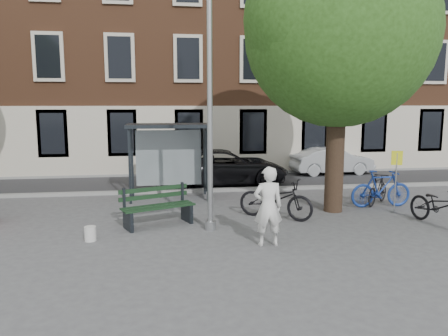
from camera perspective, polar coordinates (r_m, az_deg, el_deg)
name	(u,v)px	position (r m, az deg, el deg)	size (l,w,h in m)	color
ground	(210,230)	(11.68, -1.79, -8.08)	(90.00, 90.00, 0.00)	#4C4C4F
road	(192,183)	(18.47, -4.15, -1.90)	(40.00, 4.00, 0.01)	#28282B
curb_near	(196,191)	(16.50, -3.68, -2.96)	(40.00, 0.25, 0.12)	gray
curb_far	(189,174)	(20.43, -4.54, -0.75)	(40.00, 0.25, 0.12)	gray
building_row	(183,34)	(24.44, -5.34, 17.09)	(30.00, 8.00, 14.00)	brown
lamppost	(210,125)	(11.21, -1.85, 5.69)	(0.28, 0.35, 6.11)	#9EA0A3
tree_right	(342,23)	(13.75, 15.14, 17.77)	(5.76, 5.60, 8.20)	black
bus_shelter	(180,144)	(15.31, -5.76, 3.15)	(2.85, 1.45, 2.62)	#1E2328
painter	(268,206)	(10.26, 5.78, -5.01)	(0.69, 0.45, 1.89)	white
bench	(158,208)	(12.14, -8.68, -5.23)	(2.08, 1.33, 1.03)	#1E2328
bike_a	(276,199)	(12.75, 6.75, -4.00)	(0.78, 2.23, 1.17)	black
bike_b	(381,189)	(14.92, 19.82, -2.55)	(0.57, 2.01, 1.21)	navy
bike_c	(440,206)	(13.27, 26.39, -4.48)	(0.74, 2.12, 1.11)	black
bike_d	(378,189)	(15.30, 19.44, -2.65)	(0.47, 1.67, 1.01)	black
car_dark	(224,167)	(17.86, 0.02, 0.11)	(2.41, 5.24, 1.46)	black
car_silver	(332,161)	(21.19, 13.92, 0.92)	(1.34, 3.83, 1.26)	#B0B4B8
bucket_a	(90,234)	(11.22, -17.07, -8.20)	(0.28, 0.28, 0.36)	silver
notice_sign	(396,168)	(14.21, 21.59, -0.01)	(0.32, 0.12, 1.90)	#9EA0A3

